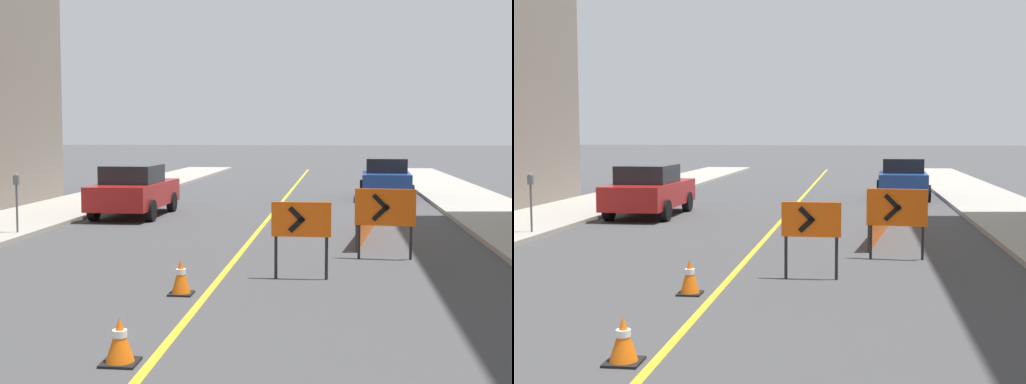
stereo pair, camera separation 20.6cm
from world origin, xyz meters
The scene contains 11 objects.
lane_stripe centered at (0.00, 26.55, 0.00)m, with size 0.12×53.09×0.01m.
sidewalk_left centered at (-6.97, 26.55, 0.07)m, with size 3.09×53.09×0.13m.
sidewalk_right centered at (6.97, 26.55, 0.07)m, with size 3.09×53.09×0.13m.
traffic_cone_third centered at (-0.34, 10.64, 0.27)m, with size 0.40×0.40×0.54m.
traffic_cone_fourth centered at (-0.41, 14.07, 0.29)m, with size 0.38×0.38×0.58m.
arrow_barricade_primary centered at (1.43, 15.50, 0.99)m, with size 1.05×0.09×1.37m.
arrow_barricade_secondary centered at (3.03, 17.68, 1.02)m, with size 1.23×0.18×1.44m.
safety_mesh_fence centered at (2.82, 21.02, 0.48)m, with size 0.73×5.27×0.97m.
parked_car_curb_near centered at (-4.19, 24.45, 0.80)m, with size 1.94×4.33×1.59m.
parked_car_curb_mid centered at (3.94, 31.36, 0.80)m, with size 1.97×4.37×1.59m.
parking_meter_near_curb centered at (-5.77, 19.70, 1.15)m, with size 0.12×0.11×1.45m.
Camera 2 is at (2.27, 3.11, 2.58)m, focal length 50.00 mm.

